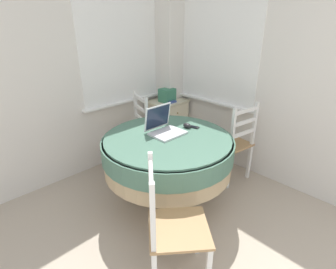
% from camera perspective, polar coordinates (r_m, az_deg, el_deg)
% --- Properties ---
extents(corner_room_shell, '(4.39, 4.91, 2.55)m').
position_cam_1_polar(corner_room_shell, '(2.50, 3.81, 13.10)').
color(corner_room_shell, silver).
rests_on(corner_room_shell, ground_plane).
extents(round_dining_table, '(1.24, 1.24, 0.73)m').
position_cam_1_polar(round_dining_table, '(2.51, -0.06, -3.67)').
color(round_dining_table, '#4C3D2D').
rests_on(round_dining_table, ground_plane).
extents(laptop, '(0.31, 0.29, 0.26)m').
position_cam_1_polar(laptop, '(2.51, -0.84, 1.56)').
color(laptop, silver).
rests_on(laptop, round_dining_table).
extents(computer_mouse, '(0.06, 0.09, 0.05)m').
position_cam_1_polar(computer_mouse, '(2.65, 4.16, 1.96)').
color(computer_mouse, black).
rests_on(computer_mouse, round_dining_table).
extents(cell_phone, '(0.07, 0.11, 0.01)m').
position_cam_1_polar(cell_phone, '(2.67, 5.65, 1.63)').
color(cell_phone, black).
rests_on(cell_phone, round_dining_table).
extents(dining_chair_near_back_window, '(0.51, 0.51, 0.94)m').
position_cam_1_polar(dining_chair_near_back_window, '(3.26, -7.88, 0.17)').
color(dining_chair_near_back_window, '#A87F51').
rests_on(dining_chair_near_back_window, ground_plane).
extents(dining_chair_near_right_window, '(0.46, 0.46, 0.94)m').
position_cam_1_polar(dining_chair_near_right_window, '(3.06, 13.81, -1.94)').
color(dining_chair_near_right_window, '#A87F51').
rests_on(dining_chair_near_right_window, ground_plane).
extents(dining_chair_camera_near, '(0.57, 0.57, 0.94)m').
position_cam_1_polar(dining_chair_camera_near, '(1.89, 0.90, -19.56)').
color(dining_chair_camera_near, '#A87F51').
rests_on(dining_chair_camera_near, ground_plane).
extents(corner_cabinet, '(0.50, 0.42, 0.71)m').
position_cam_1_polar(corner_cabinet, '(3.77, -0.17, 2.24)').
color(corner_cabinet, beige).
rests_on(corner_cabinet, ground_plane).
extents(storage_box, '(0.19, 0.16, 0.18)m').
position_cam_1_polar(storage_box, '(3.59, -0.19, 8.59)').
color(storage_box, '#387A5B').
rests_on(storage_box, corner_cabinet).
extents(book_on_cabinet, '(0.12, 0.23, 0.02)m').
position_cam_1_polar(book_on_cabinet, '(3.61, -0.11, 7.41)').
color(book_on_cabinet, '#33478C').
rests_on(book_on_cabinet, corner_cabinet).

